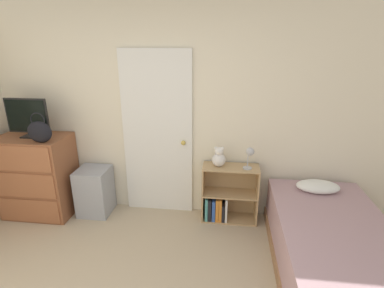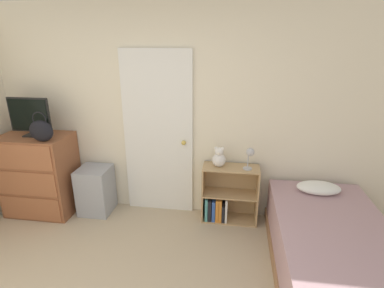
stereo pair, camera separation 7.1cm
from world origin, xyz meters
The scene contains 10 objects.
wall_back centered at (0.00, 2.19, 1.27)m, with size 10.00×0.06×2.55m.
door_closed centered at (-0.01, 2.14, 1.02)m, with size 0.86×0.09×2.04m.
dresser centered at (-1.51, 1.86, 0.51)m, with size 0.83×0.55×1.03m.
tv centered at (-1.50, 1.87, 1.27)m, with size 0.51×0.16×0.46m.
handbag centered at (-1.25, 1.69, 1.16)m, with size 0.29×0.11×0.35m.
storage_bin centered at (-0.82, 1.94, 0.30)m, with size 0.39×0.39×0.60m.
bookshelf centered at (0.83, 2.00, 0.28)m, with size 0.67×0.28×0.71m.
teddy_bear centered at (0.75, 2.00, 0.81)m, with size 0.16×0.16×0.24m.
desk_lamp centered at (1.10, 1.96, 0.89)m, with size 0.12×0.11×0.26m.
bed centered at (1.86, 1.15, 0.27)m, with size 1.04×1.99×0.64m.
Camera 1 is at (0.83, -1.28, 2.13)m, focal length 28.00 mm.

